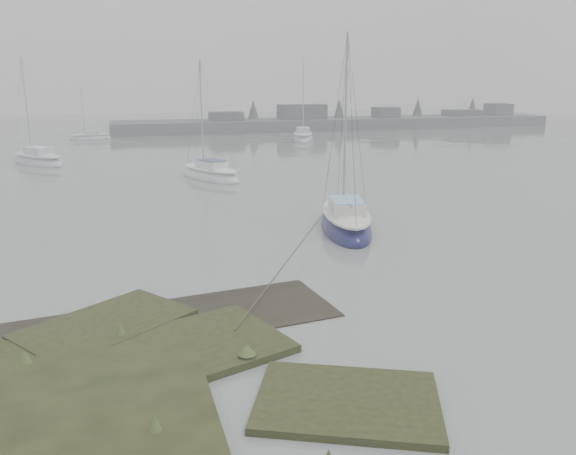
{
  "coord_description": "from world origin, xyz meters",
  "views": [
    {
      "loc": [
        -3.42,
        -9.38,
        6.05
      ],
      "look_at": [
        1.38,
        6.31,
        1.8
      ],
      "focal_mm": 35.0,
      "sensor_mm": 36.0,
      "label": 1
    }
  ],
  "objects": [
    {
      "name": "sailboat_far_a",
      "position": [
        -9.17,
        36.89,
        0.26
      ],
      "size": [
        5.19,
        6.05,
        8.54
      ],
      "rotation": [
        0.0,
        0.0,
        0.63
      ],
      "color": "#B0B6BA",
      "rests_on": "ground"
    },
    {
      "name": "ground",
      "position": [
        0.0,
        30.0,
        0.0
      ],
      "size": [
        160.0,
        160.0,
        0.0
      ],
      "primitive_type": "plane",
      "color": "slate",
      "rests_on": "ground"
    },
    {
      "name": "sailboat_white",
      "position": [
        2.29,
        26.44,
        0.25
      ],
      "size": [
        4.16,
        5.95,
        8.05
      ],
      "rotation": [
        0.0,
        0.0,
        0.45
      ],
      "color": "silver",
      "rests_on": "ground"
    },
    {
      "name": "sailboat_far_c",
      "position": [
        -6.01,
        56.01,
        0.19
      ],
      "size": [
        4.48,
        1.72,
        6.21
      ],
      "rotation": [
        0.0,
        0.0,
        1.63
      ],
      "color": "#ADB2B7",
      "rests_on": "ground"
    },
    {
      "name": "sailboat_main",
      "position": [
        5.67,
        11.99,
        0.27
      ],
      "size": [
        3.53,
        6.46,
        8.68
      ],
      "rotation": [
        0.0,
        0.0,
        -0.26
      ],
      "color": "#0D0F3E",
      "rests_on": "ground"
    },
    {
      "name": "sailboat_far_b",
      "position": [
        15.88,
        48.21,
        0.28
      ],
      "size": [
        4.05,
        6.75,
        9.06
      ],
      "rotation": [
        0.0,
        0.0,
        -0.33
      ],
      "color": "#A1A5AA",
      "rests_on": "ground"
    },
    {
      "name": "far_shoreline",
      "position": [
        26.84,
        61.9,
        0.85
      ],
      "size": [
        60.0,
        8.0,
        4.15
      ],
      "color": "#4C4F51",
      "rests_on": "ground"
    }
  ]
}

